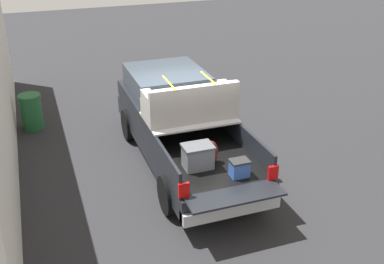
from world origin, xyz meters
name	(u,v)px	position (x,y,z in m)	size (l,w,h in m)	color
ground_plane	(183,163)	(0.00, 0.00, 0.00)	(40.00, 40.00, 0.00)	#262628
pickup_truck	(178,120)	(0.38, 0.00, 0.97)	(6.05, 2.06, 2.23)	black
trash_can	(31,112)	(3.25, 3.25, 0.50)	(0.60, 0.60, 0.98)	#1E592D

